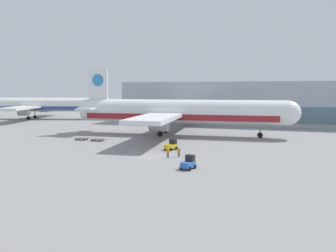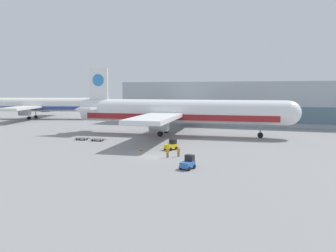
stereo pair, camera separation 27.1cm
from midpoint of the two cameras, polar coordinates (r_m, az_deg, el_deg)
name	(u,v)px [view 1 (the left image)]	position (r m, az deg, el deg)	size (l,w,h in m)	color
ground_plane	(151,157)	(56.64, -3.07, -5.37)	(400.00, 400.00, 0.00)	gray
terminal_building	(257,103)	(113.61, 15.10, 3.88)	(90.00, 18.20, 14.00)	#9EA8B2
airplane_main	(176,112)	(82.48, 1.33, 2.43)	(58.10, 48.40, 17.00)	white
airplane_distant	(39,105)	(138.02, -21.61, 3.38)	(52.43, 44.62, 15.65)	white
baggage_tug_foreground	(171,145)	(62.86, 0.48, -3.37)	(2.44, 2.81, 2.00)	yellow
baggage_tug_mid	(189,163)	(48.06, 3.46, -6.44)	(2.16, 2.72, 2.00)	#2D66B7
baggage_dolly_lead	(82,138)	(77.60, -14.90, -2.09)	(3.73, 1.63, 0.48)	#56565B
baggage_dolly_second	(98,139)	(75.27, -12.27, -2.27)	(3.73, 1.63, 0.48)	#56565B
ground_crew_near	(168,151)	(55.51, -0.17, -4.45)	(0.49, 0.38, 1.84)	black
ground_crew_far	(179,151)	(56.48, 1.75, -4.39)	(0.53, 0.35, 1.68)	black
traffic_cone_near	(190,163)	(50.96, 3.72, -6.37)	(0.40, 0.40, 0.61)	black
traffic_cone_far	(141,149)	(62.04, -4.83, -4.10)	(0.40, 0.40, 0.55)	black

